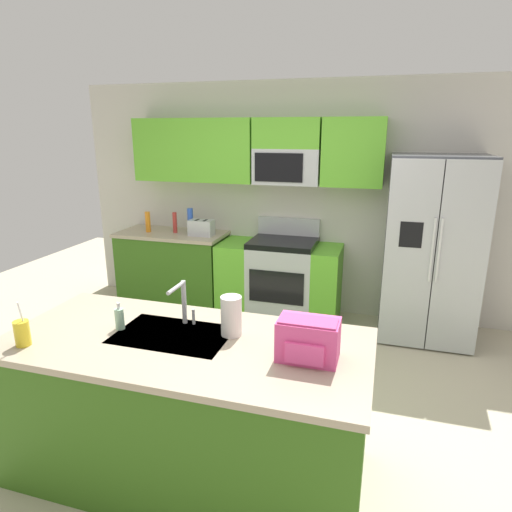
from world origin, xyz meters
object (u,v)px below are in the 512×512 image
paper_towel_roll (231,316)px  soap_dispenser (120,318)px  bottle_orange (148,222)px  range_oven (279,279)px  bottle_blue (190,221)px  pepper_mill (175,223)px  sink_faucet (183,300)px  backpack (308,339)px  toaster (201,228)px  drink_cup_yellow (22,333)px  refrigerator (431,250)px

paper_towel_roll → soap_dispenser: bearing=-170.1°
bottle_orange → soap_dispenser: (1.20, -2.43, -0.05)m
bottle_orange → soap_dispenser: size_ratio=1.42×
bottle_orange → range_oven: bearing=2.1°
bottle_blue → pepper_mill: bearing=-166.4°
range_oven → soap_dispenser: (-0.40, -2.49, 0.53)m
sink_faucet → backpack: size_ratio=0.88×
pepper_mill → paper_towel_roll: size_ratio=1.01×
paper_towel_roll → bottle_blue: bearing=119.7°
range_oven → bottle_orange: bottle_orange is taller
range_oven → pepper_mill: bearing=-179.9°
toaster → backpack: 2.99m
toaster → sink_faucet: sink_faucet is taller
drink_cup_yellow → backpack: 1.60m
drink_cup_yellow → bottle_orange: bearing=106.0°
range_oven → drink_cup_yellow: bearing=-105.8°
bottle_blue → paper_towel_roll: bearing=-60.3°
refrigerator → paper_towel_roll: bearing=-119.2°
sink_faucet → paper_towel_roll: 0.34m
toaster → soap_dispenser: toaster is taller
toaster → bottle_orange: 0.69m
toaster → bottle_blue: 0.21m
bottle_blue → sink_faucet: (1.04, -2.37, 0.02)m
pepper_mill → bottle_orange: bearing=-170.4°
toaster → pepper_mill: pepper_mill is taller
backpack → drink_cup_yellow: bearing=-169.0°
paper_towel_roll → drink_cup_yellow: bearing=-156.9°
drink_cup_yellow → backpack: drink_cup_yellow is taller
pepper_mill → paper_towel_roll: bearing=-56.7°
paper_towel_roll → refrigerator: bearing=60.8°
drink_cup_yellow → soap_dispenser: size_ratio=1.57×
range_oven → soap_dispenser: range_oven is taller
bottle_blue → backpack: 3.17m
soap_dispenser → paper_towel_roll: paper_towel_roll is taller
range_oven → soap_dispenser: bearing=-99.2°
pepper_mill → backpack: pepper_mill is taller
soap_dispenser → refrigerator: bearing=50.9°
sink_faucet → soap_dispenser: 0.40m
soap_dispenser → backpack: bearing=-1.9°
bottle_orange → soap_dispenser: 2.71m
range_oven → backpack: 2.70m
pepper_mill → backpack: size_ratio=0.76×
bottle_orange → drink_cup_yellow: size_ratio=0.91×
range_oven → refrigerator: (1.56, -0.07, 0.48)m
range_oven → pepper_mill: pepper_mill is taller
sink_faucet → drink_cup_yellow: bearing=-146.0°
bottle_orange → backpack: bearing=-46.3°
refrigerator → sink_faucet: 2.78m
range_oven → refrigerator: refrigerator is taller
backpack → bottle_orange: bearing=133.7°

